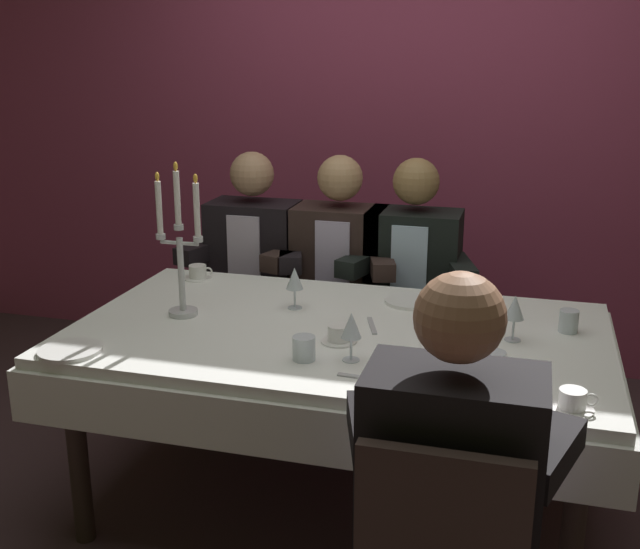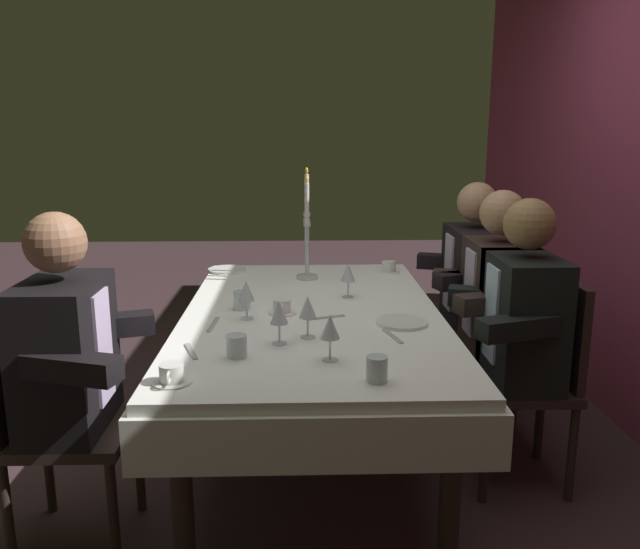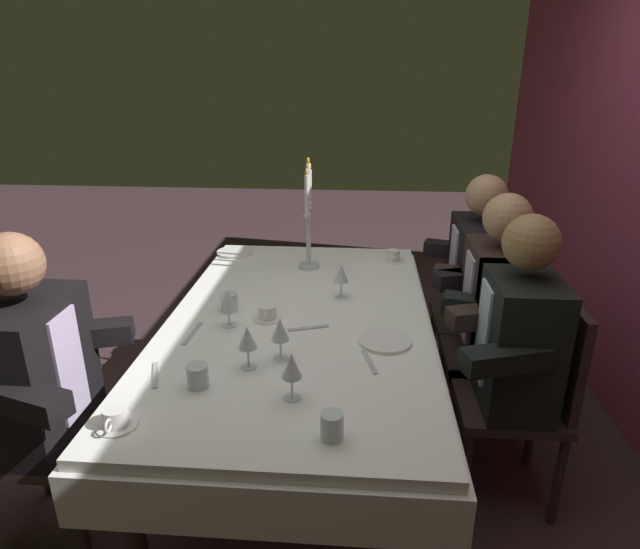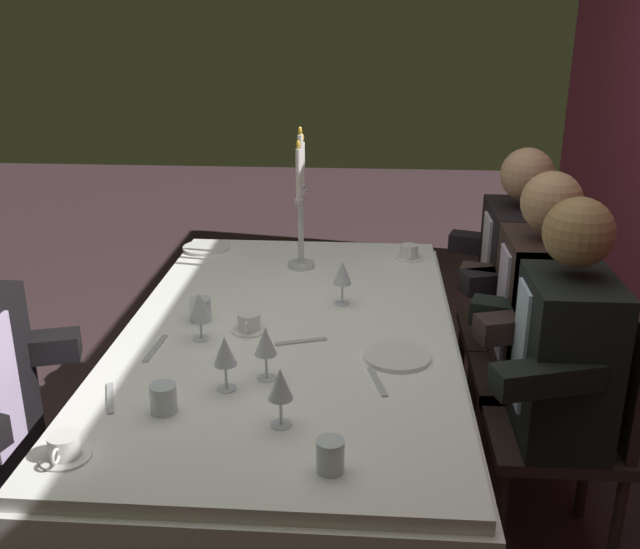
{
  "view_description": "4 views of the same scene",
  "coord_description": "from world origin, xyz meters",
  "px_view_note": "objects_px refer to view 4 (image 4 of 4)",
  "views": [
    {
      "loc": [
        0.64,
        -2.54,
        1.72
      ],
      "look_at": [
        -0.1,
        0.1,
        0.91
      ],
      "focal_mm": 43.51,
      "sensor_mm": 36.0,
      "label": 1
    },
    {
      "loc": [
        2.66,
        -0.05,
        1.51
      ],
      "look_at": [
        -0.05,
        0.04,
        0.89
      ],
      "focal_mm": 35.78,
      "sensor_mm": 36.0,
      "label": 2
    },
    {
      "loc": [
        2.07,
        0.25,
        1.73
      ],
      "look_at": [
        -0.02,
        0.09,
        0.93
      ],
      "focal_mm": 30.22,
      "sensor_mm": 36.0,
      "label": 3
    },
    {
      "loc": [
        2.24,
        0.27,
        1.77
      ],
      "look_at": [
        -0.01,
        0.11,
        0.93
      ],
      "focal_mm": 41.04,
      "sensor_mm": 36.0,
      "label": 4
    }
  ],
  "objects_px": {
    "wine_glass_0": "(225,353)",
    "water_tumbler_0": "(200,310)",
    "water_tumbler_2": "(330,456)",
    "seated_diner_0": "(519,270)",
    "candelabra": "(301,212)",
    "seated_diner_1": "(541,310)",
    "dining_table": "(289,359)",
    "dinner_plate_0": "(206,248)",
    "coffee_cup_2": "(249,323)",
    "wine_glass_2": "(343,274)",
    "seated_diner_2": "(565,354)",
    "wine_glass_3": "(200,307)",
    "coffee_cup_0": "(409,253)",
    "wine_glass_4": "(266,343)",
    "coffee_cup_1": "(64,448)",
    "dinner_plate_1": "(397,356)",
    "water_tumbler_1": "(164,398)",
    "wine_glass_1": "(280,386)"
  },
  "relations": [
    {
      "from": "water_tumbler_2",
      "to": "seated_diner_2",
      "type": "relative_size",
      "value": 0.07
    },
    {
      "from": "wine_glass_3",
      "to": "coffee_cup_0",
      "type": "bearing_deg",
      "value": 140.33
    },
    {
      "from": "wine_glass_0",
      "to": "coffee_cup_2",
      "type": "bearing_deg",
      "value": 179.99
    },
    {
      "from": "dinner_plate_0",
      "to": "water_tumbler_2",
      "type": "bearing_deg",
      "value": 21.98
    },
    {
      "from": "dining_table",
      "to": "dinner_plate_0",
      "type": "bearing_deg",
      "value": -150.35
    },
    {
      "from": "wine_glass_1",
      "to": "wine_glass_2",
      "type": "xyz_separation_m",
      "value": [
        -0.83,
        0.12,
        0.0
      ]
    },
    {
      "from": "wine_glass_0",
      "to": "wine_glass_1",
      "type": "bearing_deg",
      "value": 45.19
    },
    {
      "from": "dining_table",
      "to": "water_tumbler_1",
      "type": "relative_size",
      "value": 24.68
    },
    {
      "from": "dining_table",
      "to": "wine_glass_0",
      "type": "relative_size",
      "value": 11.83
    },
    {
      "from": "candelabra",
      "to": "dinner_plate_0",
      "type": "bearing_deg",
      "value": -114.48
    },
    {
      "from": "water_tumbler_0",
      "to": "seated_diner_2",
      "type": "height_order",
      "value": "seated_diner_2"
    },
    {
      "from": "seated_diner_1",
      "to": "seated_diner_2",
      "type": "distance_m",
      "value": 0.35
    },
    {
      "from": "wine_glass_4",
      "to": "seated_diner_2",
      "type": "xyz_separation_m",
      "value": [
        -0.23,
        0.91,
        -0.12
      ]
    },
    {
      "from": "wine_glass_0",
      "to": "water_tumbler_0",
      "type": "xyz_separation_m",
      "value": [
        -0.47,
        -0.18,
        -0.07
      ]
    },
    {
      "from": "wine_glass_4",
      "to": "water_tumbler_1",
      "type": "bearing_deg",
      "value": -51.02
    },
    {
      "from": "seated_diner_2",
      "to": "coffee_cup_1",
      "type": "bearing_deg",
      "value": -63.76
    },
    {
      "from": "dinner_plate_1",
      "to": "coffee_cup_0",
      "type": "bearing_deg",
      "value": 175.44
    },
    {
      "from": "water_tumbler_0",
      "to": "coffee_cup_2",
      "type": "distance_m",
      "value": 0.19
    },
    {
      "from": "water_tumbler_1",
      "to": "candelabra",
      "type": "bearing_deg",
      "value": 167.56
    },
    {
      "from": "candelabra",
      "to": "seated_diner_1",
      "type": "height_order",
      "value": "candelabra"
    },
    {
      "from": "dinner_plate_0",
      "to": "wine_glass_1",
      "type": "height_order",
      "value": "wine_glass_1"
    },
    {
      "from": "dining_table",
      "to": "seated_diner_0",
      "type": "distance_m",
      "value": 1.1
    },
    {
      "from": "seated_diner_2",
      "to": "dinner_plate_0",
      "type": "bearing_deg",
      "value": -124.83
    },
    {
      "from": "water_tumbler_0",
      "to": "water_tumbler_1",
      "type": "relative_size",
      "value": 1.02
    },
    {
      "from": "water_tumbler_0",
      "to": "coffee_cup_1",
      "type": "xyz_separation_m",
      "value": [
        0.83,
        -0.14,
        -0.01
      ]
    },
    {
      "from": "coffee_cup_0",
      "to": "coffee_cup_2",
      "type": "bearing_deg",
      "value": -35.89
    },
    {
      "from": "candelabra",
      "to": "wine_glass_4",
      "type": "height_order",
      "value": "candelabra"
    },
    {
      "from": "dinner_plate_1",
      "to": "seated_diner_1",
      "type": "bearing_deg",
      "value": 128.9
    },
    {
      "from": "water_tumbler_2",
      "to": "seated_diner_0",
      "type": "xyz_separation_m",
      "value": [
        -1.44,
        0.7,
        -0.05
      ]
    },
    {
      "from": "wine_glass_2",
      "to": "seated_diner_1",
      "type": "xyz_separation_m",
      "value": [
        -0.0,
        0.71,
        -0.12
      ]
    },
    {
      "from": "dinner_plate_1",
      "to": "wine_glass_0",
      "type": "distance_m",
      "value": 0.55
    },
    {
      "from": "wine_glass_4",
      "to": "seated_diner_0",
      "type": "bearing_deg",
      "value": 138.04
    },
    {
      "from": "wine_glass_3",
      "to": "wine_glass_4",
      "type": "distance_m",
      "value": 0.35
    },
    {
      "from": "water_tumbler_1",
      "to": "dinner_plate_0",
      "type": "bearing_deg",
      "value": -172.24
    },
    {
      "from": "coffee_cup_0",
      "to": "seated_diner_1",
      "type": "bearing_deg",
      "value": 40.71
    },
    {
      "from": "dining_table",
      "to": "seated_diner_1",
      "type": "distance_m",
      "value": 0.92
    },
    {
      "from": "wine_glass_2",
      "to": "wine_glass_3",
      "type": "relative_size",
      "value": 1.0
    },
    {
      "from": "seated_diner_1",
      "to": "coffee_cup_0",
      "type": "bearing_deg",
      "value": -139.29
    },
    {
      "from": "dining_table",
      "to": "water_tumbler_1",
      "type": "xyz_separation_m",
      "value": [
        0.56,
        -0.27,
        0.16
      ]
    },
    {
      "from": "candelabra",
      "to": "water_tumbler_1",
      "type": "height_order",
      "value": "candelabra"
    },
    {
      "from": "water_tumbler_2",
      "to": "coffee_cup_0",
      "type": "distance_m",
      "value": 1.56
    },
    {
      "from": "wine_glass_0",
      "to": "wine_glass_2",
      "type": "distance_m",
      "value": 0.72
    },
    {
      "from": "dining_table",
      "to": "seated_diner_2",
      "type": "bearing_deg",
      "value": 81.52
    },
    {
      "from": "wine_glass_3",
      "to": "water_tumbler_1",
      "type": "xyz_separation_m",
      "value": [
        0.45,
        0.0,
        -0.08
      ]
    },
    {
      "from": "wine_glass_3",
      "to": "coffee_cup_1",
      "type": "distance_m",
      "value": 0.71
    },
    {
      "from": "water_tumbler_2",
      "to": "seated_diner_0",
      "type": "height_order",
      "value": "seated_diner_0"
    },
    {
      "from": "wine_glass_1",
      "to": "coffee_cup_2",
      "type": "bearing_deg",
      "value": -162.78
    },
    {
      "from": "wine_glass_1",
      "to": "dinner_plate_0",
      "type": "bearing_deg",
      "value": -160.24
    },
    {
      "from": "wine_glass_4",
      "to": "coffee_cup_2",
      "type": "distance_m",
      "value": 0.35
    },
    {
      "from": "dinner_plate_0",
      "to": "wine_glass_4",
      "type": "distance_m",
      "value": 1.25
    }
  ]
}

